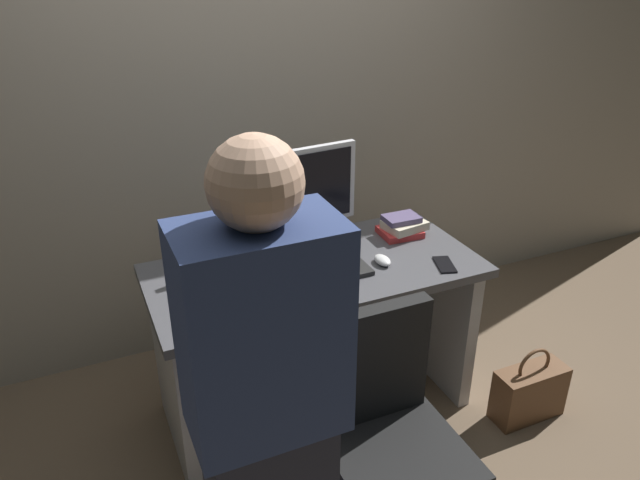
{
  "coord_description": "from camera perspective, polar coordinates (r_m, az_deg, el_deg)",
  "views": [
    {
      "loc": [
        -0.89,
        -2.06,
        2.0
      ],
      "look_at": [
        0.0,
        -0.05,
        0.91
      ],
      "focal_mm": 33.77,
      "sensor_mm": 36.0,
      "label": 1
    }
  ],
  "objects": [
    {
      "name": "mouse",
      "position": [
        2.59,
        5.93,
        -1.91
      ],
      "size": [
        0.06,
        0.1,
        0.03
      ],
      "primitive_type": "ellipsoid",
      "color": "white",
      "rests_on": "desk"
    },
    {
      "name": "cell_phone",
      "position": [
        2.62,
        11.74,
        -2.29
      ],
      "size": [
        0.11,
        0.16,
        0.01
      ],
      "primitive_type": "cube",
      "rotation": [
        0.0,
        0.0,
        -0.32
      ],
      "color": "black",
      "rests_on": "desk"
    },
    {
      "name": "desk",
      "position": [
        2.68,
        -0.44,
        -7.01
      ],
      "size": [
        1.41,
        0.67,
        0.76
      ],
      "color": "#4C4C51",
      "rests_on": "ground"
    },
    {
      "name": "book_stack",
      "position": [
        2.85,
        7.8,
        1.29
      ],
      "size": [
        0.22,
        0.17,
        0.1
      ],
      "color": "red",
      "rests_on": "desk"
    },
    {
      "name": "keyboard",
      "position": [
        2.47,
        0.12,
        -3.5
      ],
      "size": [
        0.43,
        0.13,
        0.02
      ],
      "primitive_type": "cube",
      "rotation": [
        0.0,
        0.0,
        0.01
      ],
      "color": "#262626",
      "rests_on": "desk"
    },
    {
      "name": "handbag",
      "position": [
        3.02,
        19.2,
        -13.44
      ],
      "size": [
        0.34,
        0.14,
        0.38
      ],
      "color": "brown",
      "rests_on": "ground"
    },
    {
      "name": "ground_plane",
      "position": [
        3.0,
        -0.4,
        -15.36
      ],
      "size": [
        9.0,
        9.0,
        0.0
      ],
      "primitive_type": "plane",
      "color": "brown"
    },
    {
      "name": "cup_near_keyboard",
      "position": [
        2.26,
        -8.06,
        -5.66
      ],
      "size": [
        0.08,
        0.08,
        0.1
      ],
      "primitive_type": "cylinder",
      "color": "#3372B2",
      "rests_on": "desk"
    },
    {
      "name": "person_at_desk",
      "position": [
        1.69,
        -5.01,
        -17.04
      ],
      "size": [
        0.4,
        0.24,
        1.64
      ],
      "color": "#262838",
      "rests_on": "ground"
    },
    {
      "name": "monitor",
      "position": [
        2.64,
        -1.85,
        4.48
      ],
      "size": [
        0.54,
        0.16,
        0.46
      ],
      "color": "silver",
      "rests_on": "desk"
    },
    {
      "name": "wall_back",
      "position": [
        3.05,
        -6.88,
        16.76
      ],
      "size": [
        6.4,
        0.1,
        3.0
      ],
      "primitive_type": "cube",
      "color": "#9E9384",
      "rests_on": "ground"
    },
    {
      "name": "office_chair",
      "position": [
        2.19,
        6.6,
        -19.54
      ],
      "size": [
        0.52,
        0.52,
        0.94
      ],
      "color": "black",
      "rests_on": "ground"
    },
    {
      "name": "cup_by_monitor",
      "position": [
        2.58,
        -9.78,
        -1.68
      ],
      "size": [
        0.08,
        0.08,
        0.08
      ],
      "primitive_type": "cylinder",
      "color": "#3372B2",
      "rests_on": "desk"
    }
  ]
}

